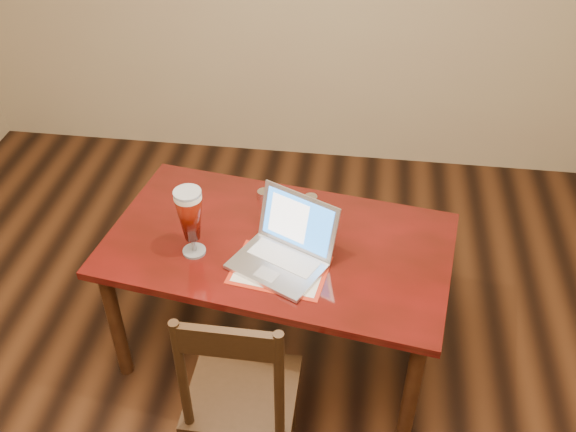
# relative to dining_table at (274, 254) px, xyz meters

# --- Properties ---
(room_shell) EXTENTS (4.51, 5.01, 2.71)m
(room_shell) POSITION_rel_dining_table_xyz_m (-0.04, -0.72, 1.14)
(room_shell) COLOR tan
(room_shell) RESTS_ON ground
(dining_table) EXTENTS (1.57, 1.03, 1.01)m
(dining_table) POSITION_rel_dining_table_xyz_m (0.00, 0.00, 0.00)
(dining_table) COLOR #520C0B
(dining_table) RESTS_ON ground
(dining_chair) EXTENTS (0.42, 0.40, 0.98)m
(dining_chair) POSITION_rel_dining_table_xyz_m (-0.04, -0.62, -0.17)
(dining_chair) COLOR black
(dining_chair) RESTS_ON ground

